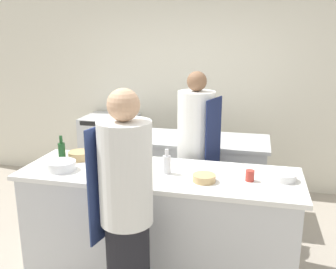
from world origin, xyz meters
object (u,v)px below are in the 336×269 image
at_px(bowl_ceramic_blue, 204,178).
at_px(bowl_wooden_salad, 284,177).
at_px(bowl_prep_small, 62,166).
at_px(chef_at_stove, 196,156).
at_px(cup, 250,176).
at_px(stockpot, 190,128).
at_px(bowl_mixing_large, 80,155).
at_px(bottle_wine, 62,152).
at_px(bottle_olive_oil, 105,167).
at_px(oven_range, 111,151).
at_px(chef_at_prep_near, 126,212).
at_px(bottle_vinegar, 167,164).

height_order(bowl_ceramic_blue, bowl_wooden_salad, bowl_wooden_salad).
bearing_deg(bowl_prep_small, chef_at_stove, 37.92).
bearing_deg(chef_at_stove, bowl_prep_small, -34.92).
xyz_separation_m(bowl_ceramic_blue, cup, (0.36, 0.10, 0.02)).
bearing_deg(bowl_ceramic_blue, stockpot, 104.80).
xyz_separation_m(bowl_mixing_large, cup, (1.62, -0.20, 0.01)).
bearing_deg(bottle_wine, bowl_wooden_salad, -0.03).
xyz_separation_m(bottle_olive_oil, bowl_wooden_salad, (1.46, 0.31, -0.07)).
xyz_separation_m(oven_range, stockpot, (1.21, -0.46, 0.52)).
relative_size(chef_at_prep_near, bottle_vinegar, 8.07).
distance_m(chef_at_stove, bottle_vinegar, 0.72).
xyz_separation_m(bottle_olive_oil, bottle_wine, (-0.56, 0.31, 0.00)).
bearing_deg(chef_at_stove, oven_range, -110.67).
height_order(chef_at_stove, bowl_wooden_salad, chef_at_stove).
distance_m(oven_range, bottle_vinegar, 2.23).
bearing_deg(oven_range, chef_at_prep_near, -65.62).
bearing_deg(oven_range, bowl_ceramic_blue, -49.89).
relative_size(chef_at_stove, bowl_ceramic_blue, 9.22).
bearing_deg(bowl_wooden_salad, oven_range, 142.48).
bearing_deg(bottle_vinegar, bowl_wooden_salad, 3.59).
distance_m(chef_at_stove, bowl_mixing_large, 1.18).
bearing_deg(bowl_prep_small, bottle_olive_oil, -13.00).
xyz_separation_m(bowl_mixing_large, bowl_ceramic_blue, (1.26, -0.29, -0.01)).
distance_m(bottle_vinegar, bowl_prep_small, 0.94).
distance_m(bottle_wine, bowl_wooden_salad, 2.02).
bearing_deg(bowl_prep_small, chef_at_prep_near, -34.85).
distance_m(bottle_olive_oil, bowl_prep_small, 0.47).
relative_size(oven_range, bowl_mixing_large, 4.55).
bearing_deg(bottle_vinegar, bowl_prep_small, -171.54).
relative_size(cup, stockpot, 0.32).
height_order(bottle_olive_oil, bowl_prep_small, bottle_olive_oil).
bearing_deg(chef_at_prep_near, bottle_olive_oil, 49.84).
distance_m(chef_at_stove, bottle_wine, 1.34).
distance_m(bottle_vinegar, bottle_wine, 1.04).
xyz_separation_m(bottle_olive_oil, bottle_vinegar, (0.47, 0.24, -0.02)).
xyz_separation_m(bottle_wine, bowl_wooden_salad, (2.02, -0.00, -0.07)).
bearing_deg(bowl_prep_small, cup, 4.36).
distance_m(oven_range, chef_at_stove, 1.80).
distance_m(chef_at_stove, bottle_olive_oil, 1.13).
height_order(bottle_vinegar, cup, bottle_vinegar).
bearing_deg(bowl_wooden_salad, bottle_olive_oil, -168.15).
bearing_deg(bowl_prep_small, bottle_vinegar, 8.46).
distance_m(bottle_olive_oil, bottle_vinegar, 0.53).
xyz_separation_m(oven_range, cup, (1.95, -1.79, 0.47)).
relative_size(oven_range, bottle_wine, 3.89).
height_order(chef_at_prep_near, bottle_wine, chef_at_prep_near).
relative_size(oven_range, chef_at_prep_near, 0.57).
xyz_separation_m(bottle_olive_oil, stockpot, (0.44, 1.56, -0.01)).
relative_size(bottle_wine, bowl_wooden_salad, 1.32).
distance_m(chef_at_prep_near, stockpot, 2.02).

